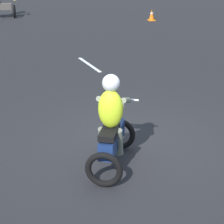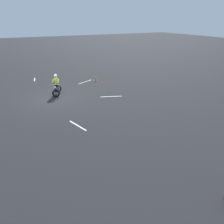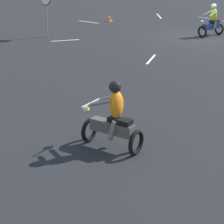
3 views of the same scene
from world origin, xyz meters
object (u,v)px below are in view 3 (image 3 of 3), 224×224
Objects in this scene: motorcycle_rider_foreground at (212,22)px; motorcycle_rider_background at (113,119)px; traffic_cone_mid_left at (109,18)px; stop_sign at (46,5)px.

motorcycle_rider_foreground is 14.45m from motorcycle_rider_background.
motorcycle_rider_background is 18.13m from traffic_cone_mid_left.
motorcycle_rider_foreground is 1.00× the size of motorcycle_rider_background.
stop_sign is (9.82, -9.40, 0.91)m from motorcycle_rider_background.
motorcycle_rider_background is at bearing 136.24° from stop_sign.
motorcycle_rider_foreground is 8.59m from stop_sign.
traffic_cone_mid_left is (9.73, -15.29, -0.54)m from motorcycle_rider_background.
motorcycle_rider_background is (-2.75, 14.19, 0.00)m from motorcycle_rider_foreground.
motorcycle_rider_background is 4.31× the size of traffic_cone_mid_left.
motorcycle_rider_foreground is 7.09m from traffic_cone_mid_left.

